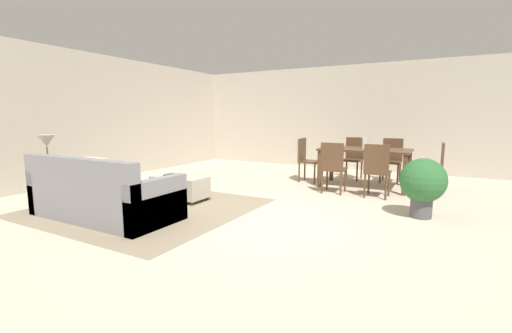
{
  "coord_description": "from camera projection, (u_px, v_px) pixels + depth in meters",
  "views": [
    {
      "loc": [
        2.14,
        -4.12,
        1.36
      ],
      "look_at": [
        -0.54,
        0.71,
        0.56
      ],
      "focal_mm": 23.97,
      "sensor_mm": 36.0,
      "label": 1
    }
  ],
  "objects": [
    {
      "name": "ground_plane",
      "position": [
        265.0,
        215.0,
        4.79
      ],
      "size": [
        10.8,
        10.8,
        0.0
      ],
      "primitive_type": "plane",
      "color": "beige"
    },
    {
      "name": "wall_back",
      "position": [
        354.0,
        118.0,
        8.93
      ],
      "size": [
        9.0,
        0.12,
        2.7
      ],
      "primitive_type": "cube",
      "color": "#BCB2A0",
      "rests_on": "ground_plane"
    },
    {
      "name": "wall_left",
      "position": [
        87.0,
        118.0,
        7.2
      ],
      "size": [
        0.12,
        11.0,
        2.7
      ],
      "primitive_type": "cube",
      "color": "#BCB2A0",
      "rests_on": "ground_plane"
    },
    {
      "name": "area_rug",
      "position": [
        147.0,
        207.0,
        5.2
      ],
      "size": [
        3.0,
        2.8,
        0.01
      ],
      "primitive_type": "cube",
      "color": "gray",
      "rests_on": "ground_plane"
    },
    {
      "name": "couch",
      "position": [
        102.0,
        197.0,
        4.63
      ],
      "size": [
        2.09,
        0.94,
        0.86
      ],
      "color": "gray",
      "rests_on": "ground_plane"
    },
    {
      "name": "ottoman_table",
      "position": [
        180.0,
        186.0,
        5.65
      ],
      "size": [
        0.91,
        0.48,
        0.4
      ],
      "color": "#B7AD9E",
      "rests_on": "ground_plane"
    },
    {
      "name": "side_table",
      "position": [
        49.0,
        176.0,
        5.32
      ],
      "size": [
        0.4,
        0.4,
        0.57
      ],
      "color": "olive",
      "rests_on": "ground_plane"
    },
    {
      "name": "table_lamp",
      "position": [
        46.0,
        142.0,
        5.25
      ],
      "size": [
        0.26,
        0.26,
        0.53
      ],
      "color": "brown",
      "rests_on": "side_table"
    },
    {
      "name": "dining_table",
      "position": [
        365.0,
        153.0,
        6.63
      ],
      "size": [
        1.66,
        0.93,
        0.76
      ],
      "color": "#513823",
      "rests_on": "ground_plane"
    },
    {
      "name": "dining_chair_near_left",
      "position": [
        333.0,
        165.0,
        6.1
      ],
      "size": [
        0.41,
        0.41,
        0.92
      ],
      "color": "#513823",
      "rests_on": "ground_plane"
    },
    {
      "name": "dining_chair_near_right",
      "position": [
        377.0,
        168.0,
        5.75
      ],
      "size": [
        0.4,
        0.4,
        0.92
      ],
      "color": "#513823",
      "rests_on": "ground_plane"
    },
    {
      "name": "dining_chair_far_left",
      "position": [
        353.0,
        156.0,
        7.56
      ],
      "size": [
        0.42,
        0.42,
        0.92
      ],
      "color": "#513823",
      "rests_on": "ground_plane"
    },
    {
      "name": "dining_chair_far_right",
      "position": [
        392.0,
        158.0,
        7.2
      ],
      "size": [
        0.4,
        0.4,
        0.92
      ],
      "color": "#513823",
      "rests_on": "ground_plane"
    },
    {
      "name": "dining_chair_head_east",
      "position": [
        436.0,
        165.0,
        6.04
      ],
      "size": [
        0.41,
        0.41,
        0.92
      ],
      "color": "#513823",
      "rests_on": "ground_plane"
    },
    {
      "name": "dining_chair_head_west",
      "position": [
        306.0,
        157.0,
        7.27
      ],
      "size": [
        0.41,
        0.41,
        0.92
      ],
      "color": "#513823",
      "rests_on": "ground_plane"
    },
    {
      "name": "vase_centerpiece",
      "position": [
        364.0,
        143.0,
        6.63
      ],
      "size": [
        0.09,
        0.09,
        0.21
      ],
      "primitive_type": "cylinder",
      "color": "silver",
      "rests_on": "dining_table"
    },
    {
      "name": "book_on_ottoman",
      "position": [
        173.0,
        175.0,
        5.63
      ],
      "size": [
        0.27,
        0.21,
        0.03
      ],
      "primitive_type": "cube",
      "rotation": [
        0.0,
        0.0,
        0.04
      ],
      "color": "#333338",
      "rests_on": "ottoman_table"
    },
    {
      "name": "potted_plant",
      "position": [
        423.0,
        183.0,
        4.62
      ],
      "size": [
        0.6,
        0.6,
        0.82
      ],
      "color": "#4C4C51",
      "rests_on": "ground_plane"
    }
  ]
}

